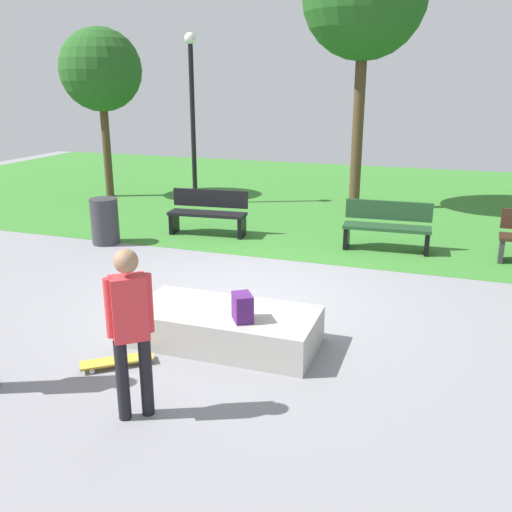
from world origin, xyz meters
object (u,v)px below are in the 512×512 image
at_px(skater_performing_trick, 130,323).
at_px(skateboard_by_ledge, 117,361).
at_px(tree_leaning_ash, 101,71).
at_px(park_bench_far_right, 208,212).
at_px(lamp_post, 192,103).
at_px(trash_bin, 105,221).
at_px(concrete_ledge, 226,327).
at_px(backpack_on_ledge, 243,307).
at_px(park_bench_center_lawn, 387,225).

relative_size(skater_performing_trick, skateboard_by_ledge, 2.22).
bearing_deg(tree_leaning_ash, park_bench_far_right, -33.61).
height_order(park_bench_far_right, lamp_post, lamp_post).
xyz_separation_m(skateboard_by_ledge, trash_bin, (-2.94, 4.24, 0.38)).
bearing_deg(skater_performing_trick, concrete_ledge, 82.58).
height_order(concrete_ledge, tree_leaning_ash, tree_leaning_ash).
bearing_deg(trash_bin, skater_performing_trick, -54.02).
distance_m(backpack_on_ledge, park_bench_center_lawn, 4.98).
bearing_deg(tree_leaning_ash, concrete_ledge, -48.96).
relative_size(skateboard_by_ledge, park_bench_far_right, 0.46).
xyz_separation_m(concrete_ledge, backpack_on_ledge, (0.30, -0.21, 0.38)).
bearing_deg(lamp_post, skater_performing_trick, -68.32).
bearing_deg(skateboard_by_ledge, park_bench_center_lawn, 67.52).
bearing_deg(skater_performing_trick, park_bench_far_right, 107.73).
bearing_deg(park_bench_far_right, lamp_post, 120.04).
height_order(skateboard_by_ledge, lamp_post, lamp_post).
bearing_deg(park_bench_far_right, park_bench_center_lawn, 0.95).
bearing_deg(lamp_post, park_bench_center_lawn, -27.10).
relative_size(skateboard_by_ledge, park_bench_center_lawn, 0.46).
bearing_deg(tree_leaning_ash, park_bench_center_lawn, -19.23).
xyz_separation_m(park_bench_center_lawn, park_bench_far_right, (-3.62, -0.06, 0.00)).
bearing_deg(park_bench_center_lawn, skateboard_by_ledge, -112.48).
xyz_separation_m(park_bench_far_right, tree_leaning_ash, (-4.18, 2.78, 2.82)).
height_order(park_bench_center_lawn, park_bench_far_right, same).
height_order(concrete_ledge, skateboard_by_ledge, concrete_ledge).
height_order(backpack_on_ledge, park_bench_far_right, park_bench_far_right).
relative_size(concrete_ledge, park_bench_far_right, 1.35).
height_order(park_bench_center_lawn, trash_bin, park_bench_center_lawn).
bearing_deg(backpack_on_ledge, park_bench_center_lawn, 133.85).
relative_size(skater_performing_trick, park_bench_far_right, 1.02).
height_order(concrete_ledge, park_bench_far_right, park_bench_far_right).
distance_m(backpack_on_ledge, park_bench_far_right, 5.44).
height_order(skater_performing_trick, trash_bin, skater_performing_trick).
height_order(lamp_post, trash_bin, lamp_post).
bearing_deg(park_bench_center_lawn, lamp_post, 152.90).
distance_m(skateboard_by_ledge, tree_leaning_ash, 10.47).
xyz_separation_m(concrete_ledge, skateboard_by_ledge, (-0.94, -0.93, -0.15)).
distance_m(concrete_ledge, backpack_on_ledge, 0.52).
xyz_separation_m(backpack_on_ledge, park_bench_far_right, (-2.54, 4.81, -0.12)).
distance_m(park_bench_far_right, lamp_post, 3.75).
distance_m(backpack_on_ledge, trash_bin, 5.46).
distance_m(concrete_ledge, lamp_post, 8.56).
height_order(backpack_on_ledge, skater_performing_trick, skater_performing_trick).
height_order(backpack_on_ledge, lamp_post, lamp_post).
xyz_separation_m(concrete_ledge, park_bench_center_lawn, (1.38, 4.66, 0.26)).
xyz_separation_m(concrete_ledge, skater_performing_trick, (-0.22, -1.71, 0.75)).
bearing_deg(lamp_post, trash_bin, -90.89).
xyz_separation_m(backpack_on_ledge, tree_leaning_ash, (-6.72, 7.59, 2.70)).
bearing_deg(skater_performing_trick, park_bench_center_lawn, 75.92).
distance_m(concrete_ledge, skateboard_by_ledge, 1.33).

